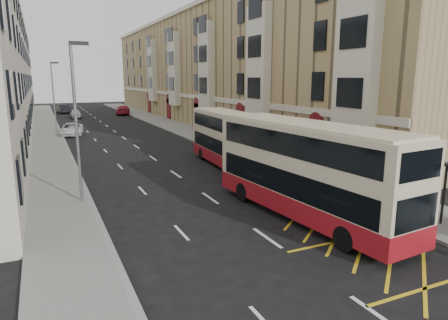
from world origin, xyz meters
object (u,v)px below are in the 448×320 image
double_decker_rear (229,139)px  white_van (72,129)px  car_red (123,110)px  pedestrian_far (348,182)px  street_lamp_far (54,93)px  car_dark (63,109)px  pedestrian_mid (426,189)px  double_decker_front (307,171)px  car_silver (76,114)px  street_lamp_near (77,114)px

double_decker_rear → white_van: (-9.16, 21.98, -1.36)m
car_red → white_van: bearing=79.8°
pedestrian_far → street_lamp_far: bearing=-35.5°
street_lamp_far → car_dark: 26.67m
pedestrian_mid → pedestrian_far: 3.66m
street_lamp_far → car_red: street_lamp_far is taller
double_decker_front → car_dark: size_ratio=2.41×
pedestrian_mid → car_silver: 56.18m
car_silver → pedestrian_mid: bearing=-77.5°
street_lamp_near → pedestrian_far: 14.32m
street_lamp_far → double_decker_front: 37.89m
street_lamp_far → white_van: bearing=-68.2°
double_decker_front → white_van: 34.07m
pedestrian_far → double_decker_front: bearing=52.4°
double_decker_rear → car_dark: bearing=102.3°
pedestrian_far → car_red: pedestrian_far is taller
street_lamp_far → car_dark: bearing=85.2°
car_dark → car_silver: bearing=-90.3°
double_decker_rear → car_red: bearing=91.9°
double_decker_rear → car_silver: 42.78m
double_decker_rear → car_dark: double_decker_rear is taller
street_lamp_far → pedestrian_far: bearing=-70.3°
pedestrian_far → white_van: size_ratio=0.38×
double_decker_rear → street_lamp_near: bearing=-154.0°
double_decker_front → car_red: size_ratio=2.10×
car_red → pedestrian_mid: bearing=106.8°
street_lamp_near → pedestrian_mid: size_ratio=4.17×
white_van → double_decker_front: bearing=-68.0°
pedestrian_far → white_van: bearing=-35.7°
car_silver → car_red: size_ratio=0.75×
double_decker_front → pedestrian_far: double_decker_front is taller
street_lamp_near → double_decker_rear: street_lamp_near is taller
double_decker_front → pedestrian_far: 3.90m
street_lamp_near → white_van: (1.42, 26.46, -3.96)m
white_van → car_red: size_ratio=0.90×
car_dark → car_red: (9.33, -6.62, 0.01)m
pedestrian_far → car_red: (-1.15, 55.24, -0.29)m
street_lamp_near → car_red: (11.55, 49.67, -3.85)m
white_van → street_lamp_far: bearing=120.7°
pedestrian_far → car_silver: 53.02m
street_lamp_near → car_red: street_lamp_near is taller
double_decker_rear → white_van: size_ratio=2.09×
double_decker_rear → pedestrian_mid: size_ratio=5.29×
street_lamp_far → pedestrian_mid: (15.11, -38.32, -3.53)m
car_silver → street_lamp_near: bearing=-93.7°
street_lamp_far → car_dark: street_lamp_far is taller
street_lamp_near → double_decker_front: 11.59m
street_lamp_near → street_lamp_far: same height
white_van → car_silver: (2.07, 20.19, 0.01)m
street_lamp_far → car_red: bearing=59.6°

